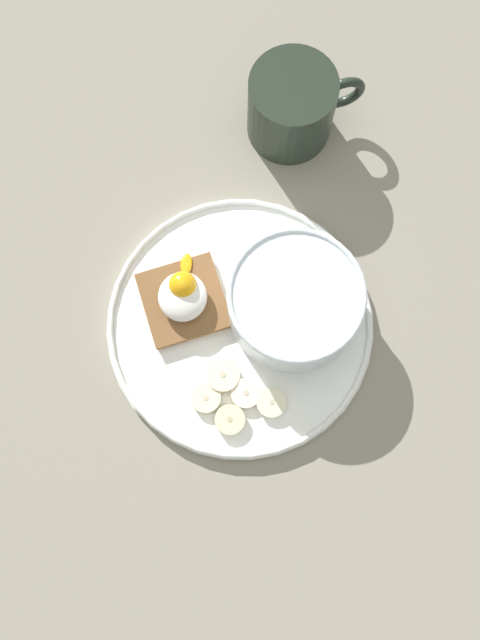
# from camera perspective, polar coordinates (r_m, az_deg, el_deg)

# --- Properties ---
(ground_plane) EXTENTS (1.20, 1.20, 0.02)m
(ground_plane) POSITION_cam_1_polar(r_m,az_deg,el_deg) (0.75, 0.00, -0.67)
(ground_plane) COLOR gray
(ground_plane) RESTS_ON ground
(plate) EXTENTS (0.28, 0.28, 0.02)m
(plate) POSITION_cam_1_polar(r_m,az_deg,el_deg) (0.74, 0.00, -0.38)
(plate) COLOR white
(plate) RESTS_ON ground_plane
(oatmeal_bowl) EXTENTS (0.13, 0.13, 0.07)m
(oatmeal_bowl) POSITION_cam_1_polar(r_m,az_deg,el_deg) (0.71, 4.38, 1.44)
(oatmeal_bowl) COLOR white
(oatmeal_bowl) RESTS_ON plate
(toast_slice) EXTENTS (0.10, 0.10, 0.01)m
(toast_slice) POSITION_cam_1_polar(r_m,az_deg,el_deg) (0.74, -4.52, 1.54)
(toast_slice) COLOR brown
(toast_slice) RESTS_ON plate
(poached_egg) EXTENTS (0.08, 0.05, 0.03)m
(poached_egg) POSITION_cam_1_polar(r_m,az_deg,el_deg) (0.72, -4.61, 2.15)
(poached_egg) COLOR white
(poached_egg) RESTS_ON toast_slice
(banana_slice_front) EXTENTS (0.05, 0.05, 0.01)m
(banana_slice_front) POSITION_cam_1_polar(r_m,az_deg,el_deg) (0.72, -1.38, -4.45)
(banana_slice_front) COLOR beige
(banana_slice_front) RESTS_ON plate
(banana_slice_left) EXTENTS (0.04, 0.04, 0.01)m
(banana_slice_left) POSITION_cam_1_polar(r_m,az_deg,el_deg) (0.71, -0.83, -7.96)
(banana_slice_left) COLOR #F4E9B5
(banana_slice_left) RESTS_ON plate
(banana_slice_back) EXTENTS (0.04, 0.04, 0.01)m
(banana_slice_back) POSITION_cam_1_polar(r_m,az_deg,el_deg) (0.72, 0.27, -5.90)
(banana_slice_back) COLOR #F7E3C6
(banana_slice_back) RESTS_ON plate
(banana_slice_right) EXTENTS (0.04, 0.04, 0.01)m
(banana_slice_right) POSITION_cam_1_polar(r_m,az_deg,el_deg) (0.72, -2.75, -6.26)
(banana_slice_right) COLOR beige
(banana_slice_right) RESTS_ON plate
(banana_slice_inner) EXTENTS (0.04, 0.04, 0.01)m
(banana_slice_inner) POSITION_cam_1_polar(r_m,az_deg,el_deg) (0.72, 2.53, -6.61)
(banana_slice_inner) COLOR #F5EFC5
(banana_slice_inner) RESTS_ON plate
(coffee_mug) EXTENTS (0.09, 0.13, 0.09)m
(coffee_mug) POSITION_cam_1_polar(r_m,az_deg,el_deg) (0.79, 4.23, 16.70)
(coffee_mug) COLOR #212B21
(coffee_mug) RESTS_ON ground_plane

